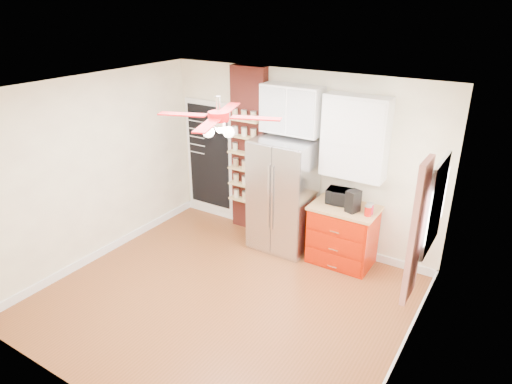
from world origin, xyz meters
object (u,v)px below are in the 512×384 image
Objects in this scene: red_cabinet at (343,235)px; coffee_maker at (353,201)px; fridge at (283,195)px; canister_left at (368,211)px; pantry_jar_oats at (235,147)px; ceiling_fan at (219,117)px; toaster_oven at (341,197)px.

red_cabinet is 0.63m from coffee_maker.
fridge reaches higher than canister_left.
pantry_jar_oats is at bearing 176.56° from red_cabinet.
ceiling_fan is 11.91× the size of pantry_jar_oats.
red_cabinet is (0.97, 0.05, -0.42)m from fridge.
pantry_jar_oats reaches higher than red_cabinet.
fridge is 1.25× the size of ceiling_fan.
ceiling_fan is 2.50m from canister_left.
red_cabinet is 0.64m from canister_left.
ceiling_fan is 10.39× the size of canister_left.
ceiling_fan reaches higher than red_cabinet.
canister_left is 2.39m from pantry_jar_oats.
canister_left is at bearing -5.58° from pantry_jar_oats.
pantry_jar_oats reaches higher than toaster_oven.
coffee_maker is at bearing -39.44° from toaster_oven.
fridge reaches higher than pantry_jar_oats.
pantry_jar_oats is at bearing 174.42° from canister_left.
coffee_maker reaches higher than toaster_oven.
ceiling_fan is 2.35m from coffee_maker.
fridge reaches higher than toaster_oven.
ceiling_fan is at bearing -129.40° from canister_left.
fridge is at bearing -9.62° from pantry_jar_oats.
red_cabinet is at bearing 163.48° from canister_left.
fridge is 14.88× the size of pantry_jar_oats.
red_cabinet is 3.04× the size of coffee_maker.
canister_left is at bearing 14.02° from coffee_maker.
canister_left is (1.29, 1.57, -1.46)m from ceiling_fan.
ceiling_fan is at bearing -121.89° from toaster_oven.
fridge is 1.13m from coffee_maker.
fridge is 1.15m from pantry_jar_oats.
coffee_maker is at bearing 56.23° from ceiling_fan.
pantry_jar_oats is at bearing 170.38° from fridge.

